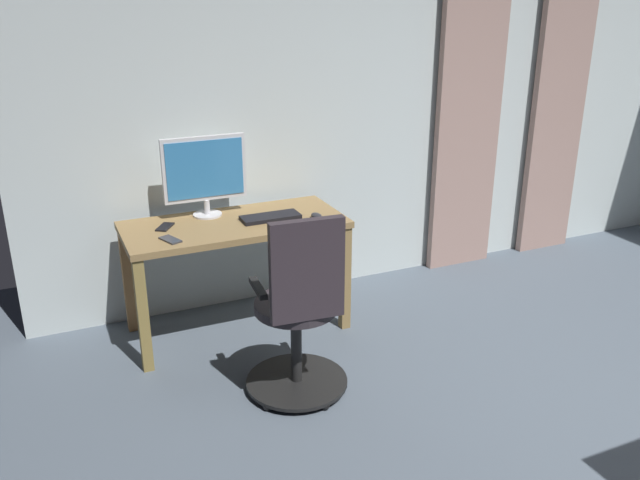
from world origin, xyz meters
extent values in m
cube|color=silver|center=(0.00, -2.74, 1.43)|extent=(5.38, 0.10, 2.87)
cube|color=#A58277|center=(-1.38, -2.63, 1.34)|extent=(0.49, 0.06, 2.68)
cube|color=#A58277|center=(-0.52, -2.63, 1.34)|extent=(0.54, 0.06, 2.68)
cube|color=olive|center=(1.42, -2.29, 0.71)|extent=(1.34, 0.61, 0.04)
cube|color=olive|center=(0.78, -2.03, 0.35)|extent=(0.06, 0.06, 0.69)
cube|color=olive|center=(2.05, -2.03, 0.35)|extent=(0.06, 0.06, 0.69)
cube|color=#936844|center=(0.78, -2.55, 0.35)|extent=(0.06, 0.06, 0.69)
cube|color=olive|center=(2.05, -2.55, 0.35)|extent=(0.06, 0.06, 0.69)
cylinder|color=black|center=(1.33, -1.50, 0.04)|extent=(0.56, 0.56, 0.02)
sphere|color=black|center=(1.07, -1.48, 0.03)|extent=(0.05, 0.05, 0.05)
sphere|color=black|center=(1.23, -1.74, 0.03)|extent=(0.05, 0.05, 0.05)
sphere|color=black|center=(1.53, -1.67, 0.03)|extent=(0.05, 0.05, 0.05)
sphere|color=black|center=(1.55, -1.37, 0.03)|extent=(0.05, 0.05, 0.05)
sphere|color=black|center=(1.27, -1.25, 0.03)|extent=(0.05, 0.05, 0.05)
cylinder|color=black|center=(1.33, -1.50, 0.26)|extent=(0.06, 0.06, 0.44)
cylinder|color=#2A2529|center=(1.33, -1.50, 0.50)|extent=(0.48, 0.48, 0.05)
cube|color=#2D252A|center=(1.35, -1.30, 0.79)|extent=(0.38, 0.08, 0.52)
cube|color=black|center=(1.53, -1.52, 0.64)|extent=(0.06, 0.24, 0.03)
cube|color=black|center=(1.13, -1.49, 0.64)|extent=(0.06, 0.24, 0.03)
cylinder|color=silver|center=(1.53, -2.47, 0.74)|extent=(0.18, 0.18, 0.01)
cylinder|color=silver|center=(1.53, -2.47, 0.79)|extent=(0.04, 0.04, 0.09)
cube|color=silver|center=(1.53, -2.48, 1.04)|extent=(0.52, 0.03, 0.40)
cube|color=teal|center=(1.53, -2.46, 1.04)|extent=(0.48, 0.01, 0.35)
cube|color=black|center=(1.19, -2.25, 0.74)|extent=(0.37, 0.15, 0.02)
ellipsoid|color=#232328|center=(0.93, -2.13, 0.75)|extent=(0.06, 0.10, 0.04)
cube|color=#333338|center=(1.84, -2.13, 0.74)|extent=(0.12, 0.16, 0.01)
cube|color=black|center=(1.82, -2.35, 0.74)|extent=(0.14, 0.16, 0.01)
camera|label=1|loc=(2.49, 1.40, 2.07)|focal=37.07mm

